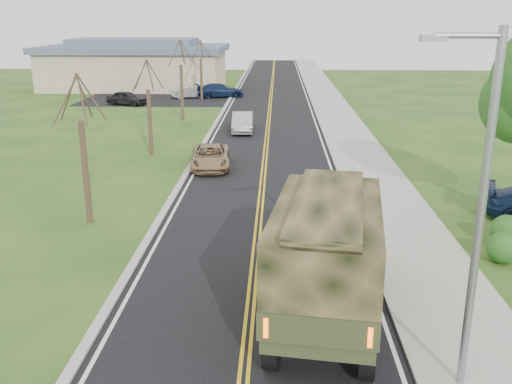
{
  "coord_description": "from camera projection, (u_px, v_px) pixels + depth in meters",
  "views": [
    {
      "loc": [
        0.73,
        -11.91,
        8.16
      ],
      "look_at": [
        -0.05,
        8.61,
        1.8
      ],
      "focal_mm": 40.0,
      "sensor_mm": 36.0,
      "label": 1
    }
  ],
  "objects": [
    {
      "name": "bare_tree_c",
      "position": [
        182.0,
        86.0,
        45.7
      ],
      "size": [
        2.04,
        2.39,
        6.42
      ],
      "color": "#38281C",
      "rests_on": "ground"
    },
    {
      "name": "bare_tree_b",
      "position": [
        149.0,
        114.0,
        34.33
      ],
      "size": [
        1.83,
        2.14,
        5.73
      ],
      "color": "#38281C",
      "rests_on": "ground"
    },
    {
      "name": "suv_champagne",
      "position": [
        210.0,
        157.0,
        31.81
      ],
      "size": [
        2.5,
        4.7,
        1.26
      ],
      "primitive_type": "imported",
      "rotation": [
        0.0,
        0.0,
        0.09
      ],
      "color": "#A17F5A",
      "rests_on": "ground"
    },
    {
      "name": "commercial_building",
      "position": [
        136.0,
        64.0,
        67.02
      ],
      "size": [
        25.5,
        21.5,
        5.65
      ],
      "color": "tan",
      "rests_on": "ground"
    },
    {
      "name": "sedan_silver",
      "position": [
        242.0,
        122.0,
        41.67
      ],
      "size": [
        1.65,
        4.29,
        1.4
      ],
      "primitive_type": "imported",
      "rotation": [
        0.0,
        0.0,
        0.04
      ],
      "color": "#B6B7BC",
      "rests_on": "ground"
    },
    {
      "name": "curb_right",
      "position": [
        315.0,
        109.0,
        51.82
      ],
      "size": [
        0.3,
        120.0,
        0.12
      ],
      "primitive_type": "cube",
      "color": "#9E998E",
      "rests_on": "ground"
    },
    {
      "name": "lot_car_silver",
      "position": [
        189.0,
        92.0,
        58.78
      ],
      "size": [
        3.79,
        2.4,
        1.18
      ],
      "primitive_type": "imported",
      "rotation": [
        0.0,
        0.0,
        1.92
      ],
      "color": "#A2A2A6",
      "rests_on": "ground"
    },
    {
      "name": "sidewalk_right",
      "position": [
        335.0,
        109.0,
        51.76
      ],
      "size": [
        3.2,
        120.0,
        0.1
      ],
      "primitive_type": "cube",
      "color": "#9E998E",
      "rests_on": "ground"
    },
    {
      "name": "lot_car_dark",
      "position": [
        127.0,
        98.0,
        54.2
      ],
      "size": [
        4.25,
        2.84,
        1.34
      ],
      "primitive_type": "imported",
      "rotation": [
        0.0,
        0.0,
        1.22
      ],
      "color": "black",
      "rests_on": "ground"
    },
    {
      "name": "curb_left",
      "position": [
        224.0,
        108.0,
        52.12
      ],
      "size": [
        0.3,
        120.0,
        0.1
      ],
      "primitive_type": "cube",
      "color": "#9E998E",
      "rests_on": "ground"
    },
    {
      "name": "bare_tree_d",
      "position": [
        201.0,
        74.0,
        57.22
      ],
      "size": [
        1.88,
        2.2,
        5.91
      ],
      "color": "#38281C",
      "rests_on": "ground"
    },
    {
      "name": "military_truck",
      "position": [
        328.0,
        248.0,
        15.43
      ],
      "size": [
        3.63,
        7.82,
        3.76
      ],
      "rotation": [
        0.0,
        0.0,
        -0.14
      ],
      "color": "black",
      "rests_on": "ground"
    },
    {
      "name": "street_light",
      "position": [
        477.0,
        203.0,
        11.84
      ],
      "size": [
        1.65,
        0.22,
        8.0
      ],
      "color": "gray",
      "rests_on": "ground"
    },
    {
      "name": "ground",
      "position": [
        245.0,
        368.0,
        13.81
      ],
      "size": [
        160.0,
        160.0,
        0.0
      ],
      "primitive_type": "plane",
      "color": "#224617",
      "rests_on": "ground"
    },
    {
      "name": "road",
      "position": [
        270.0,
        109.0,
        51.99
      ],
      "size": [
        8.0,
        120.0,
        0.01
      ],
      "primitive_type": "cube",
      "color": "black",
      "rests_on": "ground"
    },
    {
      "name": "lot_car_navy",
      "position": [
        220.0,
        90.0,
        59.36
      ],
      "size": [
        5.31,
        3.24,
        1.44
      ],
      "primitive_type": "imported",
      "rotation": [
        0.0,
        0.0,
        1.84
      ],
      "color": "#101D3A",
      "rests_on": "ground"
    },
    {
      "name": "bare_tree_a",
      "position": [
        84.0,
        160.0,
        22.83
      ],
      "size": [
        1.93,
        2.26,
        6.08
      ],
      "color": "#38281C",
      "rests_on": "ground"
    }
  ]
}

